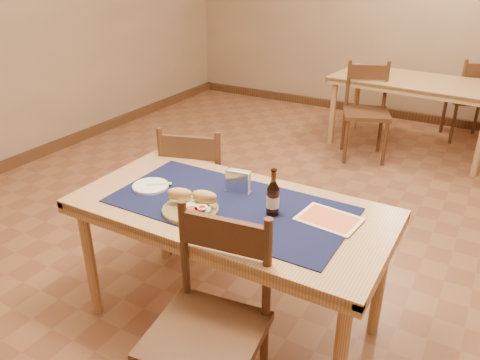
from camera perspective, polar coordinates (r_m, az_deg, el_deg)
The scene contains 15 objects.
room at distance 2.82m, azimuth 7.40°, elevation 15.60°, with size 6.04×7.04×2.84m.
main_table at distance 2.39m, azimuth -1.20°, elevation -4.84°, with size 1.60×0.80×0.75m.
placemat at distance 2.35m, azimuth -1.22°, elevation -3.05°, with size 1.20×0.60×0.01m, color #0F1539.
baseboard at distance 3.33m, azimuth 6.09°, elevation -7.95°, with size 6.00×7.00×0.10m.
back_table at distance 5.20m, azimuth 20.64°, elevation 10.49°, with size 1.71×0.97×0.75m.
chair_main_far at distance 3.16m, azimuth -5.14°, elevation -0.70°, with size 0.54×0.54×0.93m.
chair_main_near at distance 2.03m, azimuth -3.69°, elevation -17.15°, with size 0.50×0.50×0.96m.
chair_back_near at distance 4.90m, azimuth 15.11°, elevation 8.26°, with size 0.57×0.57×0.95m.
chair_back_far at distance 5.77m, azimuth 26.37°, elevation 8.92°, with size 0.56×0.56×0.93m.
sandwich_plate at distance 2.29m, azimuth -5.90°, elevation -3.16°, with size 0.28×0.28×0.11m.
side_plate at distance 2.56m, azimuth -10.86°, elevation -0.70°, with size 0.19×0.19×0.02m.
fork at distance 2.56m, azimuth -9.58°, elevation -0.49°, with size 0.11×0.10×0.00m.
beer_bottle at distance 2.23m, azimuth 4.03°, elevation -2.19°, with size 0.06×0.06×0.24m.
napkin_holder at distance 2.45m, azimuth -0.23°, elevation -0.24°, with size 0.14×0.07×0.12m.
menu_card at distance 2.26m, azimuth 10.81°, elevation -4.66°, with size 0.30×0.24×0.01m.
Camera 1 is at (1.07, -2.56, 1.88)m, focal length 35.00 mm.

